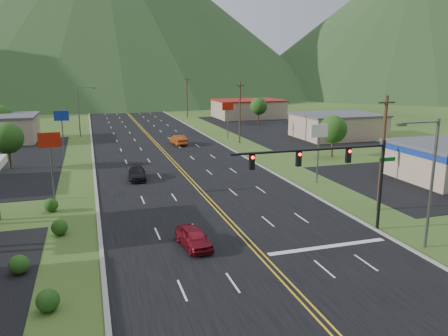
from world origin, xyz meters
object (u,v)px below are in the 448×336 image
object	(u,v)px
traffic_signal	(336,165)
car_red_near	(194,238)
streetlight_west	(80,108)
streetlight_east	(429,176)
car_dark_mid	(137,174)
car_red_far	(179,140)

from	to	relation	value
traffic_signal	car_red_near	bearing A→B (deg)	175.72
streetlight_west	streetlight_east	bearing A→B (deg)	-69.14
streetlight_east	car_dark_mid	size ratio (longest dim) A/B	1.95
traffic_signal	car_dark_mid	size ratio (longest dim) A/B	2.84
car_red_near	car_dark_mid	distance (m)	20.38
traffic_signal	car_dark_mid	world-z (taller)	traffic_signal
streetlight_east	car_red_far	xyz separation A→B (m)	(-7.83, 45.98, -4.39)
streetlight_west	car_dark_mid	size ratio (longest dim) A/B	1.95
car_red_near	traffic_signal	bearing A→B (deg)	-11.70
traffic_signal	streetlight_west	xyz separation A→B (m)	(-18.16, 56.00, -0.15)
streetlight_east	streetlight_west	xyz separation A→B (m)	(-22.86, 60.00, 0.00)
streetlight_west	car_red_near	xyz separation A→B (m)	(7.73, -55.22, -4.48)
car_dark_mid	car_red_far	xyz separation A→B (m)	(8.95, 20.90, 0.12)
streetlight_east	car_red_far	size ratio (longest dim) A/B	1.87
car_red_near	car_dark_mid	size ratio (longest dim) A/B	0.90
car_dark_mid	car_red_far	size ratio (longest dim) A/B	0.96
streetlight_west	car_red_far	size ratio (longest dim) A/B	1.87
streetlight_east	car_red_near	world-z (taller)	streetlight_east
traffic_signal	car_red_far	xyz separation A→B (m)	(-3.13, 41.99, -4.54)
streetlight_east	car_red_near	distance (m)	16.49
car_red_near	car_red_far	distance (m)	41.85
streetlight_east	streetlight_west	world-z (taller)	same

